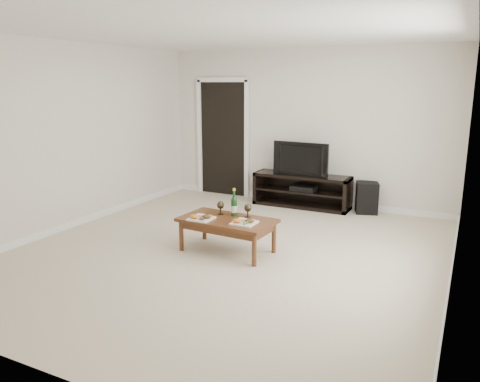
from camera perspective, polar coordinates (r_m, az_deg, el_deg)
name	(u,v)px	position (r m, az deg, el deg)	size (l,w,h in m)	color
floor	(228,252)	(5.80, -1.46, -7.48)	(5.50, 5.50, 0.00)	beige
back_wall	(305,128)	(8.02, 7.90, 7.66)	(5.00, 0.04, 2.60)	silver
ceiling	(227,28)	(5.46, -1.62, 19.21)	(5.00, 5.50, 0.04)	white
doorway	(223,139)	(8.63, -2.07, 6.31)	(0.90, 0.02, 2.05)	black
media_console	(302,191)	(7.90, 7.53, 0.05)	(1.61, 0.45, 0.55)	black
television	(303,158)	(7.79, 7.65, 3.99)	(0.95, 0.13, 0.55)	black
av_receiver	(304,188)	(7.86, 7.76, 0.37)	(0.40, 0.30, 0.08)	black
subwoofer	(367,198)	(7.73, 15.20, -0.78)	(0.33, 0.33, 0.50)	black
coffee_table	(227,235)	(5.76, -1.56, -5.41)	(1.15, 0.63, 0.42)	#5B3419
plate_left	(201,217)	(5.69, -4.74, -3.12)	(0.27, 0.27, 0.07)	white
plate_right	(244,221)	(5.49, 0.51, -3.66)	(0.27, 0.27, 0.07)	white
wine_bottle	(234,202)	(5.78, -0.73, -1.36)	(0.07, 0.07, 0.35)	#0E3611
goblet_left	(221,208)	(5.87, -2.39, -2.07)	(0.09, 0.09, 0.17)	#342A1C
goblet_right	(248,211)	(5.74, 0.96, -2.40)	(0.09, 0.09, 0.17)	#342A1C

